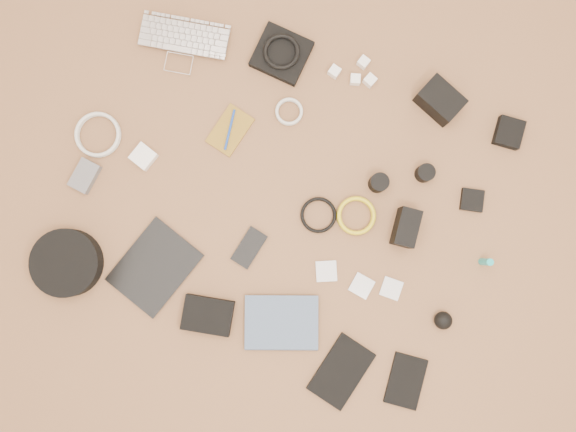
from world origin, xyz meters
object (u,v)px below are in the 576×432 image
(laptop, at_px, (182,49))
(headphone_case, at_px, (67,263))
(phone, at_px, (249,248))
(tablet, at_px, (155,267))
(paperback, at_px, (281,350))
(dslr_camera, at_px, (440,101))

(laptop, distance_m, headphone_case, 0.80)
(laptop, bearing_deg, phone, -60.78)
(tablet, bearing_deg, paperback, 5.93)
(laptop, bearing_deg, dslr_camera, -1.75)
(dslr_camera, distance_m, phone, 0.78)
(paperback, bearing_deg, tablet, 57.53)
(paperback, bearing_deg, dslr_camera, -32.27)
(laptop, height_order, paperback, same)
(tablet, relative_size, phone, 2.07)
(dslr_camera, height_order, paperback, dslr_camera)
(laptop, xyz_separation_m, headphone_case, (-0.13, -0.79, 0.02))
(tablet, bearing_deg, headphone_case, -144.40)
(tablet, distance_m, paperback, 0.49)
(dslr_camera, height_order, phone, dslr_camera)
(headphone_case, bearing_deg, paperback, -4.44)
(dslr_camera, relative_size, paperback, 0.58)
(tablet, bearing_deg, phone, 50.45)
(dslr_camera, relative_size, phone, 1.08)
(dslr_camera, xyz_separation_m, headphone_case, (-0.99, -0.87, -0.01))
(laptop, distance_m, tablet, 0.73)
(dslr_camera, bearing_deg, phone, -99.91)
(headphone_case, xyz_separation_m, paperback, (0.74, -0.06, -0.02))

